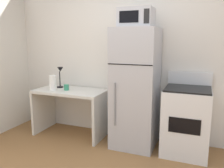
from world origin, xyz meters
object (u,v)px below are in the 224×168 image
paper_towel_roll (53,83)px  coffee_mug (66,87)px  refrigerator (135,89)px  desk_lamp (60,74)px  oven_range (186,120)px  microwave (136,18)px  desk (71,104)px

paper_towel_roll → coffee_mug: bearing=19.3°
coffee_mug → refrigerator: size_ratio=0.06×
coffee_mug → desk_lamp: bearing=146.0°
coffee_mug → oven_range: (1.86, 0.05, -0.33)m
paper_towel_roll → oven_range: 2.11m
paper_towel_roll → refrigerator: bearing=4.7°
paper_towel_roll → coffee_mug: 0.23m
coffee_mug → refrigerator: 1.14m
coffee_mug → microwave: (1.14, 0.02, 1.05)m
desk → oven_range: bearing=0.3°
desk_lamp → paper_towel_roll: (-0.01, -0.21, -0.12)m
desk → oven_range: 1.81m
refrigerator → microwave: size_ratio=3.73×
paper_towel_roll → microwave: size_ratio=0.52×
microwave → desk: bearing=178.8°
desk_lamp → refrigerator: refrigerator is taller
oven_range → desk_lamp: bearing=177.7°
desk_lamp → desk: bearing=-20.9°
desk_lamp → refrigerator: bearing=-4.1°
coffee_mug → microwave: size_ratio=0.21×
paper_towel_roll → coffee_mug: paper_towel_roll is taller
oven_range → microwave: bearing=-177.4°
desk_lamp → microwave: (1.34, -0.12, 0.85)m
paper_towel_roll → oven_range: bearing=3.4°
desk → refrigerator: size_ratio=0.67×
desk → refrigerator: bearing=-0.1°
desk → paper_towel_roll: 0.45m
microwave → oven_range: microwave is taller
refrigerator → oven_range: refrigerator is taller
desk_lamp → microwave: bearing=-5.0°
desk → coffee_mug: bearing=-139.5°
desk_lamp → microwave: microwave is taller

